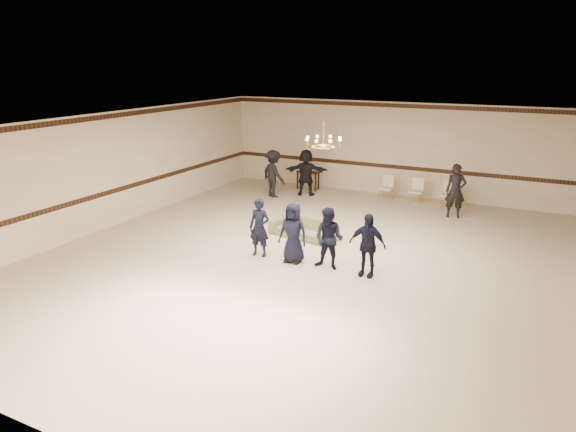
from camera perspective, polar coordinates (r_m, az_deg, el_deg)
name	(u,v)px	position (r m, az deg, el deg)	size (l,w,h in m)	color
room	(306,194)	(12.10, 1.91, 2.37)	(12.01, 14.01, 3.21)	beige
chair_rail	(390,166)	(18.64, 11.05, 5.30)	(12.00, 0.02, 0.14)	#381C10
crown_molding	(394,105)	(18.36, 11.42, 11.67)	(12.00, 0.02, 0.14)	#381C10
chandelier	(324,133)	(12.75, 3.89, 8.92)	(0.94, 0.94, 0.89)	gold
boy_a	(259,228)	(12.60, -3.12, -1.26)	(0.52, 0.34, 1.42)	black
boy_b	(293,233)	(12.20, 0.55, -1.86)	(0.70, 0.45, 1.42)	black
boy_c	(329,239)	(11.85, 4.46, -2.48)	(0.69, 0.54, 1.42)	black
boy_d	(367,245)	(11.56, 8.59, -3.12)	(0.83, 0.35, 1.42)	black
settee	(303,227)	(14.05, 1.69, -1.22)	(1.85, 0.72, 0.54)	#828357
adult_left	(274,174)	(18.04, -1.58, 4.61)	(1.05, 0.60, 1.62)	black
adult_mid	(306,172)	(18.26, 1.96, 4.75)	(1.50, 0.48, 1.62)	black
adult_right	(456,191)	(16.43, 17.71, 2.60)	(0.59, 0.39, 1.62)	black
banquet_chair_left	(387,188)	(17.96, 10.65, 3.00)	(0.41, 0.41, 0.85)	beige
banquet_chair_mid	(416,191)	(17.72, 13.75, 2.62)	(0.41, 0.41, 0.85)	beige
banquet_chair_right	(448,195)	(17.53, 16.92, 2.22)	(0.41, 0.41, 0.85)	beige
console_table	(308,180)	(19.18, 2.18, 3.88)	(0.80, 0.34, 0.68)	black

